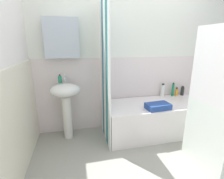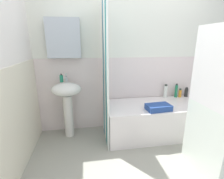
{
  "view_description": "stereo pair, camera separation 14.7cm",
  "coord_description": "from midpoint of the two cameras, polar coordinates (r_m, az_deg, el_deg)",
  "views": [
    {
      "loc": [
        -0.93,
        -1.39,
        1.44
      ],
      "look_at": [
        -0.41,
        0.85,
        0.79
      ],
      "focal_mm": 26.71,
      "sensor_mm": 36.0,
      "label": 1
    },
    {
      "loc": [
        -0.78,
        -1.42,
        1.44
      ],
      "look_at": [
        -0.41,
        0.85,
        0.79
      ],
      "focal_mm": 26.71,
      "sensor_mm": 36.0,
      "label": 2
    }
  ],
  "objects": [
    {
      "name": "ground_plane",
      "position": [
        2.2,
        15.15,
        -26.32
      ],
      "size": [
        4.8,
        5.6,
        0.04
      ],
      "primitive_type": "cube",
      "color": "#98988B"
    },
    {
      "name": "wall_back_tiled",
      "position": [
        2.8,
        3.5,
        9.76
      ],
      "size": [
        3.6,
        0.18,
        2.4
      ],
      "color": "white",
      "rests_on": "ground_plane"
    },
    {
      "name": "wall_left_tiled",
      "position": [
        1.92,
        -34.74,
        3.35
      ],
      "size": [
        0.07,
        1.81,
        2.4
      ],
      "color": "white",
      "rests_on": "ground_plane"
    },
    {
      "name": "sink",
      "position": [
        2.58,
        -17.04,
        -3.07
      ],
      "size": [
        0.44,
        0.34,
        0.86
      ],
      "color": "silver",
      "rests_on": "ground_plane"
    },
    {
      "name": "faucet",
      "position": [
        2.58,
        -17.45,
        3.66
      ],
      "size": [
        0.03,
        0.12,
        0.12
      ],
      "color": "silver",
      "rests_on": "sink"
    },
    {
      "name": "soap_dispenser",
      "position": [
        2.57,
        -18.96,
        3.37
      ],
      "size": [
        0.05,
        0.05,
        0.13
      ],
      "color": "#207E5C",
      "rests_on": "sink"
    },
    {
      "name": "bathtub",
      "position": [
        2.81,
        12.57,
        -9.47
      ],
      "size": [
        1.56,
        0.7,
        0.51
      ],
      "primitive_type": "cube",
      "color": "silver",
      "rests_on": "ground_plane"
    },
    {
      "name": "shower_curtain",
      "position": [
        2.34,
        -4.21,
        5.05
      ],
      "size": [
        0.01,
        0.7,
        2.0
      ],
      "color": "white",
      "rests_on": "ground_plane"
    },
    {
      "name": "body_wash_bottle",
      "position": [
        3.25,
        21.75,
        -0.47
      ],
      "size": [
        0.06,
        0.06,
        0.17
      ],
      "color": "#252827",
      "rests_on": "bathtub"
    },
    {
      "name": "conditioner_bottle",
      "position": [
        3.18,
        19.97,
        -0.79
      ],
      "size": [
        0.05,
        0.05,
        0.15
      ],
      "color": "orange",
      "rests_on": "bathtub"
    },
    {
      "name": "shampoo_bottle",
      "position": [
        3.14,
        18.86,
        -0.07
      ],
      "size": [
        0.05,
        0.05,
        0.24
      ],
      "color": "#1F784F",
      "rests_on": "bathtub"
    },
    {
      "name": "lotion_bottle",
      "position": [
        3.06,
        15.65,
        -0.27
      ],
      "size": [
        0.06,
        0.06,
        0.23
      ],
      "color": "white",
      "rests_on": "bathtub"
    },
    {
      "name": "towel_folded",
      "position": [
        2.49,
        13.83,
        -5.59
      ],
      "size": [
        0.36,
        0.23,
        0.08
      ],
      "primitive_type": "cube",
      "rotation": [
        0.0,
        0.0,
        0.08
      ],
      "color": "navy",
      "rests_on": "bathtub"
    }
  ]
}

